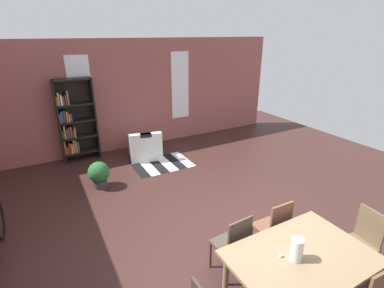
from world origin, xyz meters
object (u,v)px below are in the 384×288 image
object	(u,v)px
dining_chair_head_right	(361,241)
bookshelf_tall	(74,122)
armchair_white	(145,147)
dining_chair_far_left	(233,244)
dining_table	(301,262)
vase_on_table	(297,249)
potted_plant_by_shelf	(99,174)
dining_chair_far_right	(274,227)

from	to	relation	value
dining_chair_head_right	bookshelf_tall	world-z (taller)	bookshelf_tall
armchair_white	dining_chair_far_left	bearing A→B (deg)	-94.60
dining_table	bookshelf_tall	world-z (taller)	bookshelf_tall
vase_on_table	potted_plant_by_shelf	world-z (taller)	vase_on_table
dining_chair_far_left	dining_chair_head_right	bearing A→B (deg)	-26.84
dining_chair_head_right	armchair_white	size ratio (longest dim) A/B	1.00
vase_on_table	dining_chair_head_right	world-z (taller)	vase_on_table
dining_chair_far_right	armchair_white	xyz separation A→B (m)	(-0.37, 4.31, -0.23)
bookshelf_tall	potted_plant_by_shelf	xyz separation A→B (m)	(0.15, -1.74, -0.69)
dining_chair_far_left	dining_chair_far_right	xyz separation A→B (m)	(0.72, -0.00, 0.00)
dining_chair_far_right	armchair_white	world-z (taller)	dining_chair_far_right
bookshelf_tall	armchair_white	distance (m)	1.85
dining_chair_far_left	bookshelf_tall	size ratio (longest dim) A/B	0.46
dining_table	bookshelf_tall	xyz separation A→B (m)	(-1.56, 5.78, 0.32)
dining_table	dining_chair_far_left	world-z (taller)	dining_chair_far_left
bookshelf_tall	dining_chair_head_right	bearing A→B (deg)	-64.71
dining_table	dining_chair_head_right	bearing A→B (deg)	-0.32
potted_plant_by_shelf	dining_chair_head_right	bearing A→B (deg)	-57.49
dining_chair_far_left	potted_plant_by_shelf	bearing A→B (deg)	107.80
dining_chair_far_right	potted_plant_by_shelf	size ratio (longest dim) A/B	1.64
vase_on_table	dining_chair_far_right	bearing A→B (deg)	58.87
vase_on_table	potted_plant_by_shelf	bearing A→B (deg)	107.87
dining_chair_far_left	dining_chair_far_right	size ratio (longest dim) A/B	1.00
dining_chair_far_left	armchair_white	bearing A→B (deg)	85.40
armchair_white	dining_chair_head_right	bearing A→B (deg)	-76.87
dining_chair_far_right	bookshelf_tall	distance (m)	5.39
vase_on_table	armchair_white	bearing A→B (deg)	88.94
dining_chair_head_right	armchair_white	world-z (taller)	dining_chair_head_right
dining_table	dining_chair_far_left	distance (m)	0.86
dining_chair_far_right	potted_plant_by_shelf	distance (m)	3.73
dining_chair_far_right	bookshelf_tall	bearing A→B (deg)	110.95
vase_on_table	armchair_white	distance (m)	5.12
dining_table	vase_on_table	distance (m)	0.25
armchair_white	bookshelf_tall	bearing A→B (deg)	155.48
dining_table	potted_plant_by_shelf	bearing A→B (deg)	109.19
dining_table	bookshelf_tall	distance (m)	6.00
bookshelf_tall	armchair_white	world-z (taller)	bookshelf_tall
dining_table	potted_plant_by_shelf	world-z (taller)	dining_table
dining_chair_head_right	potted_plant_by_shelf	world-z (taller)	dining_chair_head_right
armchair_white	potted_plant_by_shelf	bearing A→B (deg)	-143.69
dining_chair_far_left	bookshelf_tall	distance (m)	5.18
dining_table	armchair_white	xyz separation A→B (m)	(-0.01, 5.08, -0.41)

